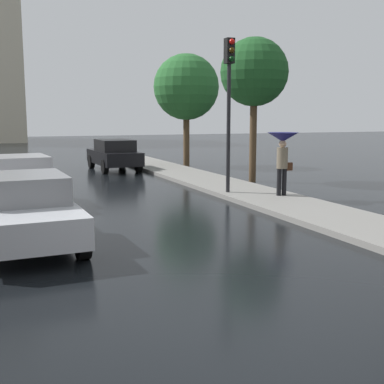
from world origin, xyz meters
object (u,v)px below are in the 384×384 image
object	(u,v)px
pedestrian_with_umbrella_far	(283,146)
car_silver_far_ahead	(26,210)
car_white_behind_camera	(19,179)
car_black_mid_road	(114,154)
traffic_light	(229,88)
street_tree_far	(254,73)
street_tree_mid	(186,87)

from	to	relation	value
pedestrian_with_umbrella_far	car_silver_far_ahead	bearing A→B (deg)	-159.61
car_white_behind_camera	car_black_mid_road	bearing A→B (deg)	-125.05
car_black_mid_road	traffic_light	distance (m)	9.44
pedestrian_with_umbrella_far	traffic_light	world-z (taller)	traffic_light
street_tree_far	pedestrian_with_umbrella_far	bearing A→B (deg)	-107.35
car_silver_far_ahead	street_tree_mid	xyz separation A→B (m)	(8.65, 13.39, 3.20)
car_black_mid_road	pedestrian_with_umbrella_far	bearing A→B (deg)	-76.69
car_silver_far_ahead	pedestrian_with_umbrella_far	distance (m)	8.05
street_tree_far	car_white_behind_camera	bearing A→B (deg)	-167.99
street_tree_mid	street_tree_far	world-z (taller)	street_tree_mid
traffic_light	street_tree_mid	size ratio (longest dim) A/B	0.84
car_black_mid_road	car_silver_far_ahead	size ratio (longest dim) A/B	1.03
car_silver_far_ahead	car_white_behind_camera	world-z (taller)	car_white_behind_camera
car_silver_far_ahead	traffic_light	world-z (taller)	traffic_light
pedestrian_with_umbrella_far	street_tree_far	bearing A→B (deg)	72.96
car_white_behind_camera	street_tree_far	xyz separation A→B (m)	(8.64, 1.84, 3.39)
car_silver_far_ahead	car_white_behind_camera	distance (m)	4.98
car_white_behind_camera	pedestrian_with_umbrella_far	distance (m)	7.75
pedestrian_with_umbrella_far	car_white_behind_camera	bearing A→B (deg)	163.46
car_silver_far_ahead	pedestrian_with_umbrella_far	xyz separation A→B (m)	(7.52, 2.75, 0.91)
traffic_light	car_white_behind_camera	bearing A→B (deg)	170.40
car_black_mid_road	street_tree_mid	distance (m)	5.01
car_white_behind_camera	street_tree_mid	bearing A→B (deg)	-139.78
car_black_mid_road	car_white_behind_camera	distance (m)	9.18
traffic_light	car_black_mid_road	bearing A→B (deg)	99.48
car_silver_far_ahead	traffic_light	bearing A→B (deg)	-149.79
traffic_light	street_tree_far	size ratio (longest dim) A/B	0.86
car_silver_far_ahead	traffic_light	distance (m)	7.90
traffic_light	street_tree_far	distance (m)	3.87
pedestrian_with_umbrella_far	street_tree_mid	size ratio (longest dim) A/B	0.34
traffic_light	street_tree_mid	distance (m)	9.76
street_tree_mid	street_tree_far	bearing A→B (deg)	-88.85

